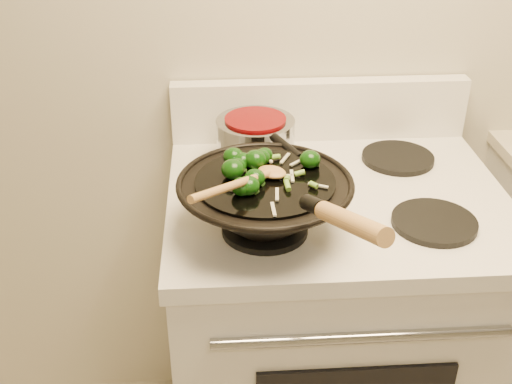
{
  "coord_description": "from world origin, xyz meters",
  "views": [
    {
      "loc": [
        -0.57,
        -0.09,
        1.66
      ],
      "look_at": [
        -0.5,
        1.02,
        1.02
      ],
      "focal_mm": 45.0,
      "sensor_mm": 36.0,
      "label": 1
    }
  ],
  "objects": [
    {
      "name": "saucepan",
      "position": [
        -0.48,
        1.32,
        0.99
      ],
      "size": [
        0.19,
        0.29,
        0.11
      ],
      "color": "#92959A",
      "rests_on": "stove"
    },
    {
      "name": "wok",
      "position": [
        -0.48,
        1.02,
        0.99
      ],
      "size": [
        0.36,
        0.57,
        0.24
      ],
      "color": "black",
      "rests_on": "stove"
    },
    {
      "name": "wooden_spoon",
      "position": [
        -0.51,
        0.98,
        1.07
      ],
      "size": [
        0.2,
        0.24,
        0.07
      ],
      "color": "#B28346",
      "rests_on": "wok"
    },
    {
      "name": "stove",
      "position": [
        -0.3,
        1.17,
        0.47
      ],
      "size": [
        0.78,
        0.67,
        1.08
      ],
      "color": "white",
      "rests_on": "ground"
    },
    {
      "name": "stirfry",
      "position": [
        -0.5,
        1.04,
        1.06
      ],
      "size": [
        0.22,
        0.26,
        0.04
      ],
      "color": "black",
      "rests_on": "wok"
    }
  ]
}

